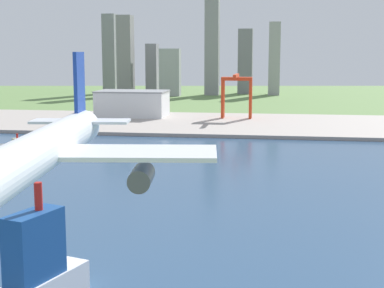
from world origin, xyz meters
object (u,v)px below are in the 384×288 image
at_px(tugboat_small, 22,147).
at_px(port_crane_red, 237,86).
at_px(ferry_boat, 26,281).
at_px(warehouse_main, 132,103).
at_px(airplane_landing, 42,152).

relative_size(tugboat_small, port_crane_red, 0.53).
distance_m(tugboat_small, ferry_boat, 219.78).
distance_m(port_crane_red, warehouse_main, 91.65).
bearing_deg(port_crane_red, warehouse_main, 177.67).
relative_size(tugboat_small, warehouse_main, 0.33).
bearing_deg(airplane_landing, warehouse_main, 103.25).
xyz_separation_m(airplane_landing, ferry_boat, (-27.97, 53.67, -38.26)).
xyz_separation_m(tugboat_small, port_crane_red, (110.98, 171.68, 26.12)).
height_order(airplane_landing, port_crane_red, airplane_landing).
height_order(airplane_landing, ferry_boat, airplane_landing).
xyz_separation_m(port_crane_red, warehouse_main, (-90.24, 3.68, -15.58)).
height_order(tugboat_small, warehouse_main, warehouse_main).
distance_m(airplane_landing, warehouse_main, 440.79).
bearing_deg(tugboat_small, port_crane_red, 57.12).
bearing_deg(tugboat_small, warehouse_main, 83.26).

